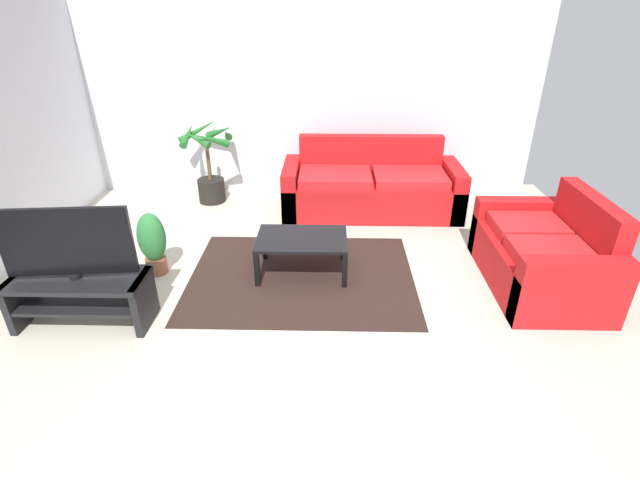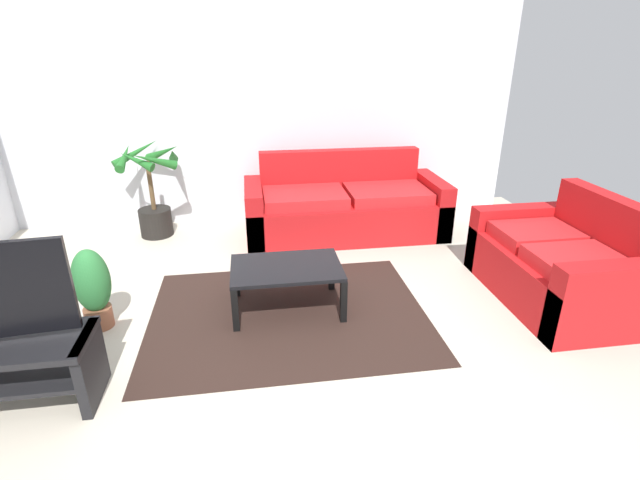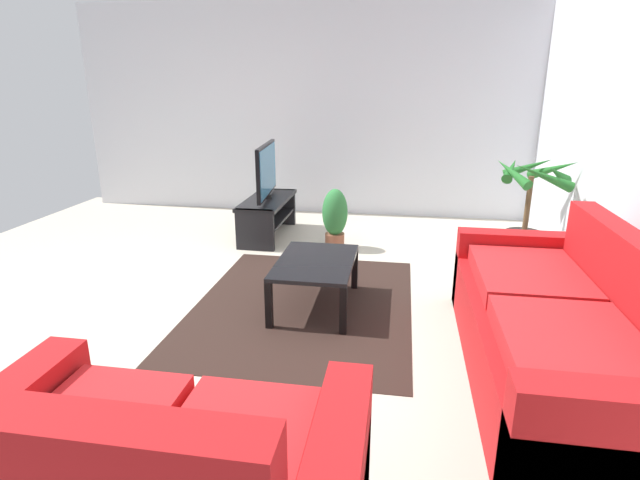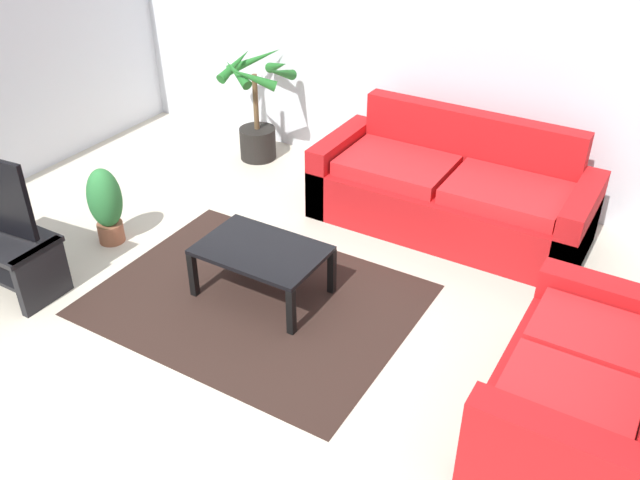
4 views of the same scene
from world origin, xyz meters
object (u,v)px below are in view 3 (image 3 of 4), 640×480
at_px(potted_palm, 528,216).
at_px(tv, 267,170).
at_px(coffee_table, 316,267).
at_px(potted_plant_small, 335,217).
at_px(couch_main, 558,335).
at_px(tv_stand, 268,211).

bearing_deg(potted_palm, tv, -99.52).
bearing_deg(coffee_table, potted_palm, 125.75).
bearing_deg(potted_plant_small, potted_palm, 86.01).
height_order(couch_main, tv, tv).
bearing_deg(tv, coffee_table, 25.90).
height_order(potted_palm, potted_plant_small, potted_palm).
bearing_deg(coffee_table, potted_plant_small, -178.11).
relative_size(tv_stand, coffee_table, 1.25).
bearing_deg(tv_stand, tv, 95.42).
height_order(couch_main, coffee_table, couch_main).
bearing_deg(tv, potted_plant_small, 68.47).
height_order(coffee_table, potted_plant_small, potted_plant_small).
distance_m(couch_main, potted_palm, 2.15).
height_order(tv, coffee_table, tv).
distance_m(tv, coffee_table, 2.03).
distance_m(tv_stand, coffee_table, 1.98).
bearing_deg(coffee_table, tv, -154.10).
xyz_separation_m(couch_main, potted_plant_small, (-2.25, -1.61, 0.04)).
relative_size(coffee_table, potted_plant_small, 1.36).
bearing_deg(couch_main, tv_stand, -136.59).
bearing_deg(couch_main, tv, -136.63).
xyz_separation_m(tv, coffee_table, (1.78, 0.87, -0.43)).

